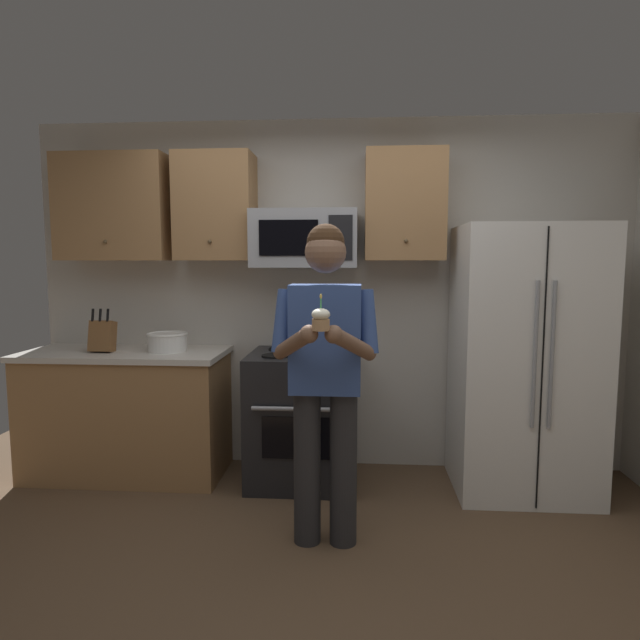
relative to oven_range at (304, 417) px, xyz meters
The scene contains 11 objects.
ground_plane 1.44m from the oven_range, 83.70° to the right, with size 6.00×6.00×0.00m, color brown.
wall_back 0.94m from the oven_range, 69.02° to the left, with size 4.40×0.10×2.60m, color beige.
oven_range is the anchor object (origin of this frame).
microwave 1.26m from the oven_range, 89.98° to the left, with size 0.74×0.41×0.40m.
refrigerator 1.56m from the oven_range, ahead, with size 0.90×0.75×1.80m.
cabinet_row_upper 1.60m from the oven_range, 163.43° to the left, with size 2.78×0.36×0.76m.
counter_left 1.30m from the oven_range, behind, with size 1.44×0.66×0.92m.
knife_block 1.55m from the oven_range, behind, with size 0.16×0.15×0.32m.
bowl_large_white 1.12m from the oven_range, behind, with size 0.29×0.29×0.13m.
person 1.03m from the oven_range, 76.40° to the right, with size 0.60×0.48×1.76m.
cupcake 1.46m from the oven_range, 80.08° to the right, with size 0.09×0.09×0.17m.
Camera 1 is at (0.24, -2.34, 1.56)m, focal length 30.15 mm.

